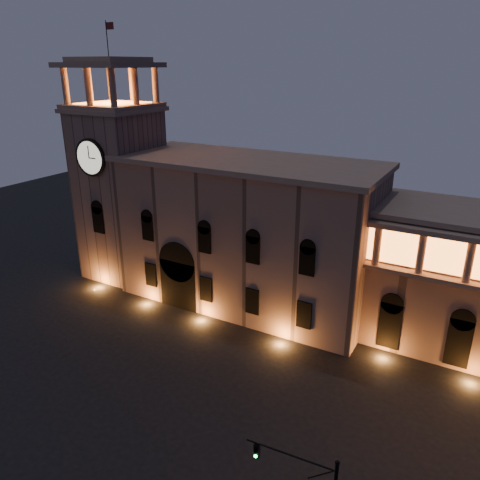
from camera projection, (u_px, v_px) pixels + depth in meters
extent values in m
plane|color=black|center=(144.00, 410.00, 39.82)|extent=(160.00, 160.00, 0.00)
cube|color=#856556|center=(247.00, 235.00, 55.68)|extent=(30.00, 12.00, 17.00)
cube|color=gray|center=(247.00, 162.00, 52.57)|extent=(30.80, 12.80, 0.60)
cube|color=black|center=(181.00, 283.00, 55.96)|extent=(5.00, 1.40, 6.00)
cylinder|color=black|center=(180.00, 260.00, 54.90)|extent=(5.00, 1.40, 5.00)
cube|color=orange|center=(180.00, 285.00, 55.87)|extent=(4.20, 0.20, 5.00)
cube|color=#856556|center=(122.00, 197.00, 62.43)|extent=(9.00, 9.00, 22.00)
cube|color=gray|center=(114.00, 110.00, 58.45)|extent=(9.80, 9.80, 0.50)
cylinder|color=black|center=(90.00, 158.00, 56.49)|extent=(4.60, 0.35, 4.60)
cylinder|color=beige|center=(90.00, 158.00, 56.37)|extent=(4.00, 0.12, 4.00)
cube|color=gray|center=(113.00, 106.00, 58.27)|extent=(9.40, 9.40, 0.50)
cube|color=orange|center=(113.00, 103.00, 58.17)|extent=(6.80, 6.80, 0.15)
cylinder|color=gray|center=(65.00, 86.00, 56.08)|extent=(0.76, 0.76, 4.20)
cylinder|color=gray|center=(88.00, 87.00, 54.34)|extent=(0.76, 0.76, 4.20)
cylinder|color=gray|center=(113.00, 88.00, 52.60)|extent=(0.76, 0.76, 4.20)
cylinder|color=gray|center=(110.00, 84.00, 62.28)|extent=(0.76, 0.76, 4.20)
cylinder|color=gray|center=(132.00, 85.00, 60.54)|extent=(0.76, 0.76, 4.20)
cylinder|color=gray|center=(155.00, 85.00, 58.81)|extent=(0.76, 0.76, 4.20)
cylinder|color=gray|center=(89.00, 85.00, 59.18)|extent=(0.76, 0.76, 4.20)
cylinder|color=gray|center=(135.00, 86.00, 55.71)|extent=(0.76, 0.76, 4.20)
cube|color=gray|center=(110.00, 65.00, 56.59)|extent=(9.80, 9.80, 0.60)
cube|color=gray|center=(109.00, 60.00, 56.38)|extent=(7.50, 7.50, 0.60)
cylinder|color=black|center=(107.00, 39.00, 55.57)|extent=(0.10, 0.10, 4.00)
plane|color=#53171B|center=(110.00, 26.00, 54.80)|extent=(1.20, 0.00, 1.20)
cylinder|color=gray|center=(377.00, 245.00, 44.46)|extent=(0.70, 0.70, 4.00)
cylinder|color=gray|center=(421.00, 253.00, 42.63)|extent=(0.70, 0.70, 4.00)
cylinder|color=gray|center=(469.00, 261.00, 40.80)|extent=(0.70, 0.70, 4.00)
sphere|color=black|center=(338.00, 462.00, 25.10)|extent=(0.30, 0.30, 0.30)
cylinder|color=black|center=(290.00, 455.00, 26.40)|extent=(5.35, 0.49, 0.13)
cube|color=black|center=(257.00, 450.00, 27.41)|extent=(0.34, 0.32, 0.91)
cylinder|color=#0CE53F|center=(256.00, 456.00, 27.37)|extent=(0.20, 0.10, 0.19)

